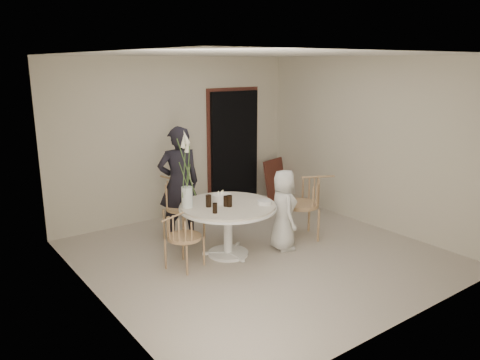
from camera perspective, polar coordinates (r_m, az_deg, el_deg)
ground at (r=6.61m, az=2.33°, el=-9.03°), size 4.50×4.50×0.00m
room_shell at (r=6.16m, az=2.48°, el=4.97°), size 4.50×4.50×4.50m
doorway at (r=8.66m, az=-0.71°, el=3.84°), size 1.00×0.10×2.10m
door_trim at (r=8.68m, az=-0.87°, el=4.26°), size 1.12×0.03×2.22m
table at (r=6.39m, az=-1.49°, el=-3.97°), size 1.33×1.33×0.73m
picture_frame at (r=9.10m, az=4.28°, el=0.07°), size 0.62×0.33×0.78m
chair_far at (r=7.11m, az=-7.63°, el=-2.36°), size 0.59×0.62×0.92m
chair_right at (r=7.12m, az=8.41°, el=-2.13°), size 0.71×0.69×0.96m
chair_left at (r=6.00m, az=-7.47°, el=-6.51°), size 0.55×0.53×0.77m
girl at (r=7.02m, az=-7.46°, el=-0.38°), size 0.71×0.56×1.71m
boy at (r=6.64m, az=5.32°, el=-3.65°), size 0.55×0.66×1.16m
birthday_cake at (r=6.40m, az=-2.24°, el=-2.29°), size 0.25×0.25×0.17m
cola_tumbler_a at (r=5.98m, az=-3.07°, el=-3.44°), size 0.07×0.07×0.13m
cola_tumbler_b at (r=6.23m, az=-1.30°, el=-2.58°), size 0.09×0.09×0.16m
cola_tumbler_c at (r=6.24m, az=-3.86°, el=-2.57°), size 0.09×0.09×0.16m
cola_tumbler_d at (r=6.25m, az=-1.74°, el=-2.59°), size 0.08×0.08×0.14m
plate_stack at (r=6.36m, az=3.01°, el=-2.73°), size 0.20×0.20×0.05m
flower_vase at (r=6.18m, az=-6.53°, el=-0.06°), size 0.15×0.15×1.03m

